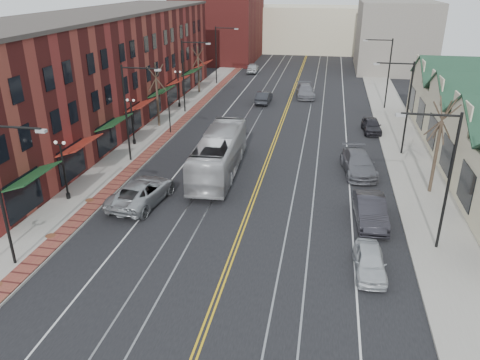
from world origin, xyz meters
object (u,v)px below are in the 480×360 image
at_px(transit_bus, 219,154).
at_px(parked_suv, 142,192).
at_px(parked_car_a, 370,262).
at_px(parked_car_d, 372,125).
at_px(parked_car_c, 358,163).
at_px(parked_car_b, 370,210).

distance_m(transit_bus, parked_suv, 7.55).
bearing_deg(parked_suv, parked_car_a, 166.19).
bearing_deg(parked_car_d, parked_car_c, -103.07).
distance_m(transit_bus, parked_car_d, 18.51).
height_order(parked_car_a, parked_car_d, parked_car_d).
xyz_separation_m(parked_car_c, parked_car_d, (1.80, 11.33, -0.11)).
distance_m(parked_suv, parked_car_a, 16.05).
relative_size(transit_bus, parked_car_a, 2.99).
relative_size(transit_bus, parked_car_b, 2.32).
bearing_deg(transit_bus, parked_car_d, -135.93).
bearing_deg(transit_bus, parked_car_c, -171.73).
xyz_separation_m(parked_car_b, parked_car_d, (1.41, 19.65, -0.12)).
xyz_separation_m(parked_car_b, parked_car_c, (-0.39, 8.31, -0.01)).
distance_m(transit_bus, parked_car_b, 12.98).
height_order(transit_bus, parked_car_b, transit_bus).
distance_m(parked_suv, parked_car_b, 15.39).
bearing_deg(parked_suv, transit_bus, -115.60).
distance_m(parked_car_a, parked_car_b, 5.79).
bearing_deg(parked_car_d, parked_suv, -134.50).
height_order(parked_car_c, parked_car_d, parked_car_c).
bearing_deg(parked_car_b, parked_car_c, 89.48).
xyz_separation_m(parked_suv, parked_car_c, (15.00, 8.37, -0.02)).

